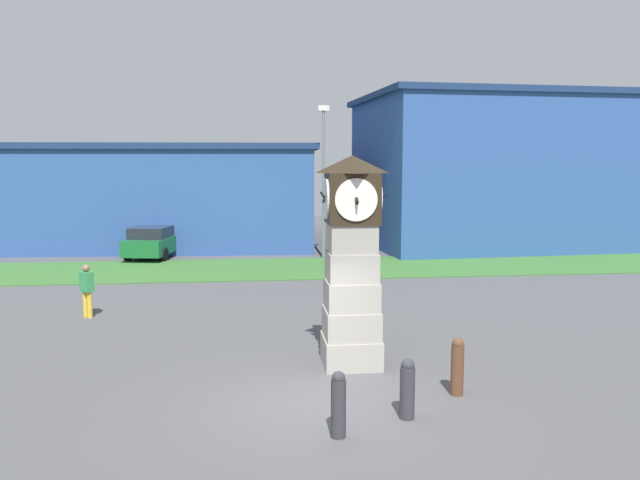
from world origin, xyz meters
The scene contains 11 objects.
ground_plane centered at (0.00, 0.00, 0.00)m, with size 81.68×81.68×0.00m, color #4C4C4F.
clock_tower centered at (1.04, 2.17, 2.27)m, with size 1.48×1.53×4.69m.
bollard_near_tower centered at (2.83, 0.14, 0.58)m, with size 0.25×0.25×1.15m.
bollard_mid_row centered at (1.57, -0.87, 0.56)m, with size 0.27×0.27×1.11m.
bollard_far_row centered at (0.25, -1.49, 0.57)m, with size 0.25×0.25×1.13m.
car_far_lot centered at (-5.77, 18.92, 0.78)m, with size 2.60×4.63×1.52m.
pedestrian_near_bench centered at (-5.98, 7.25, 0.90)m, with size 0.46×0.44×1.58m.
street_lamp_far_side centered at (2.19, 17.72, 4.06)m, with size 0.50×0.24×7.11m.
warehouse_blue_far centered at (-6.54, 24.72, 2.73)m, with size 18.48×12.20×5.45m.
storefront_low_left centered at (14.60, 22.09, 4.04)m, with size 19.98×11.63×8.06m.
grass_verge_far centered at (-3.90, 14.98, 0.02)m, with size 49.01×5.37×0.04m, color #386B2D.
Camera 1 is at (-1.11, -11.28, 4.56)m, focal length 35.00 mm.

